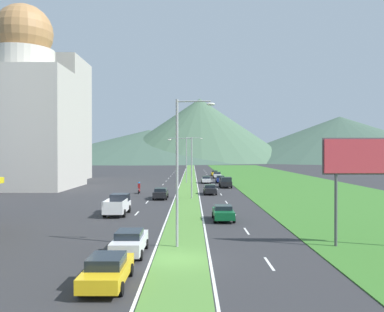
% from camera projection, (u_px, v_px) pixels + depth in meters
% --- Properties ---
extents(ground_plane, '(600.00, 600.00, 0.00)m').
position_uv_depth(ground_plane, '(180.00, 260.00, 23.97)').
color(ground_plane, '#2D2D30').
extents(grass_median, '(3.20, 240.00, 0.06)m').
position_uv_depth(grass_median, '(188.00, 183.00, 83.97)').
color(grass_median, '#518438').
rests_on(grass_median, ground_plane).
extents(grass_verge_right, '(24.00, 240.00, 0.06)m').
position_uv_depth(grass_verge_right, '(287.00, 183.00, 84.02)').
color(grass_verge_right, '#387028').
rests_on(grass_verge_right, ground_plane).
extents(lane_dash_left_2, '(0.16, 2.80, 0.01)m').
position_uv_depth(lane_dash_left_2, '(90.00, 264.00, 23.23)').
color(lane_dash_left_2, silver).
rests_on(lane_dash_left_2, ground_plane).
extents(lane_dash_left_3, '(0.16, 2.80, 0.01)m').
position_uv_depth(lane_dash_left_3, '(120.00, 231.00, 32.86)').
color(lane_dash_left_3, silver).
rests_on(lane_dash_left_3, ground_plane).
extents(lane_dash_left_4, '(0.16, 2.80, 0.01)m').
position_uv_depth(lane_dash_left_4, '(136.00, 213.00, 42.49)').
color(lane_dash_left_4, silver).
rests_on(lane_dash_left_4, ground_plane).
extents(lane_dash_left_5, '(0.16, 2.80, 0.01)m').
position_uv_depth(lane_dash_left_5, '(146.00, 202.00, 52.12)').
color(lane_dash_left_5, silver).
rests_on(lane_dash_left_5, ground_plane).
extents(lane_dash_left_6, '(0.16, 2.80, 0.01)m').
position_uv_depth(lane_dash_left_6, '(153.00, 194.00, 61.76)').
color(lane_dash_left_6, silver).
rests_on(lane_dash_left_6, ground_plane).
extents(lane_dash_left_7, '(0.16, 2.80, 0.01)m').
position_uv_depth(lane_dash_left_7, '(158.00, 189.00, 71.39)').
color(lane_dash_left_7, silver).
rests_on(lane_dash_left_7, ground_plane).
extents(lane_dash_left_8, '(0.16, 2.80, 0.01)m').
position_uv_depth(lane_dash_left_8, '(162.00, 184.00, 81.02)').
color(lane_dash_left_8, silver).
rests_on(lane_dash_left_8, ground_plane).
extents(lane_dash_left_9, '(0.16, 2.80, 0.01)m').
position_uv_depth(lane_dash_left_9, '(165.00, 181.00, 90.65)').
color(lane_dash_left_9, silver).
rests_on(lane_dash_left_9, ground_plane).
extents(lane_dash_left_10, '(0.16, 2.80, 0.01)m').
position_uv_depth(lane_dash_left_10, '(168.00, 178.00, 100.29)').
color(lane_dash_left_10, silver).
rests_on(lane_dash_left_10, ground_plane).
extents(lane_dash_left_11, '(0.16, 2.80, 0.01)m').
position_uv_depth(lane_dash_left_11, '(170.00, 176.00, 109.92)').
color(lane_dash_left_11, silver).
rests_on(lane_dash_left_11, ground_plane).
extents(lane_dash_left_12, '(0.16, 2.80, 0.01)m').
position_uv_depth(lane_dash_left_12, '(171.00, 174.00, 119.55)').
color(lane_dash_left_12, silver).
rests_on(lane_dash_left_12, ground_plane).
extents(lane_dash_left_13, '(0.16, 2.80, 0.01)m').
position_uv_depth(lane_dash_left_13, '(173.00, 173.00, 129.18)').
color(lane_dash_left_13, silver).
rests_on(lane_dash_left_13, ground_plane).
extents(lane_dash_left_14, '(0.16, 2.80, 0.01)m').
position_uv_depth(lane_dash_left_14, '(174.00, 171.00, 138.82)').
color(lane_dash_left_14, silver).
rests_on(lane_dash_left_14, ground_plane).
extents(lane_dash_left_15, '(0.16, 2.80, 0.01)m').
position_uv_depth(lane_dash_left_15, '(175.00, 170.00, 148.45)').
color(lane_dash_left_15, silver).
rests_on(lane_dash_left_15, ground_plane).
extents(lane_dash_right_2, '(0.16, 2.80, 0.01)m').
position_uv_depth(lane_dash_right_2, '(268.00, 264.00, 23.25)').
color(lane_dash_right_2, silver).
rests_on(lane_dash_right_2, ground_plane).
extents(lane_dash_right_3, '(0.16, 2.80, 0.01)m').
position_uv_depth(lane_dash_right_3, '(246.00, 231.00, 32.88)').
color(lane_dash_right_3, silver).
rests_on(lane_dash_right_3, ground_plane).
extents(lane_dash_right_4, '(0.16, 2.80, 0.01)m').
position_uv_depth(lane_dash_right_4, '(233.00, 213.00, 42.51)').
color(lane_dash_right_4, silver).
rests_on(lane_dash_right_4, ground_plane).
extents(lane_dash_right_5, '(0.16, 2.80, 0.01)m').
position_uv_depth(lane_dash_right_5, '(225.00, 202.00, 52.15)').
color(lane_dash_right_5, silver).
rests_on(lane_dash_right_5, ground_plane).
extents(lane_dash_right_6, '(0.16, 2.80, 0.01)m').
position_uv_depth(lane_dash_right_6, '(220.00, 194.00, 61.78)').
color(lane_dash_right_6, silver).
rests_on(lane_dash_right_6, ground_plane).
extents(lane_dash_right_7, '(0.16, 2.80, 0.01)m').
position_uv_depth(lane_dash_right_7, '(216.00, 189.00, 71.41)').
color(lane_dash_right_7, silver).
rests_on(lane_dash_right_7, ground_plane).
extents(lane_dash_right_8, '(0.16, 2.80, 0.01)m').
position_uv_depth(lane_dash_right_8, '(213.00, 184.00, 81.05)').
color(lane_dash_right_8, silver).
rests_on(lane_dash_right_8, ground_plane).
extents(lane_dash_right_9, '(0.16, 2.80, 0.01)m').
position_uv_depth(lane_dash_right_9, '(211.00, 181.00, 90.68)').
color(lane_dash_right_9, silver).
rests_on(lane_dash_right_9, ground_plane).
extents(lane_dash_right_10, '(0.16, 2.80, 0.01)m').
position_uv_depth(lane_dash_right_10, '(209.00, 178.00, 100.31)').
color(lane_dash_right_10, silver).
rests_on(lane_dash_right_10, ground_plane).
extents(lane_dash_right_11, '(0.16, 2.80, 0.01)m').
position_uv_depth(lane_dash_right_11, '(207.00, 176.00, 109.94)').
color(lane_dash_right_11, silver).
rests_on(lane_dash_right_11, ground_plane).
extents(lane_dash_right_12, '(0.16, 2.80, 0.01)m').
position_uv_depth(lane_dash_right_12, '(206.00, 174.00, 119.58)').
color(lane_dash_right_12, silver).
rests_on(lane_dash_right_12, ground_plane).
extents(lane_dash_right_13, '(0.16, 2.80, 0.01)m').
position_uv_depth(lane_dash_right_13, '(205.00, 173.00, 129.21)').
color(lane_dash_right_13, silver).
rests_on(lane_dash_right_13, ground_plane).
extents(lane_dash_right_14, '(0.16, 2.80, 0.01)m').
position_uv_depth(lane_dash_right_14, '(204.00, 171.00, 138.84)').
color(lane_dash_right_14, silver).
rests_on(lane_dash_right_14, ground_plane).
extents(lane_dash_right_15, '(0.16, 2.80, 0.01)m').
position_uv_depth(lane_dash_right_15, '(203.00, 170.00, 148.47)').
color(lane_dash_right_15, silver).
rests_on(lane_dash_right_15, ground_plane).
extents(edge_line_median_left, '(0.16, 240.00, 0.01)m').
position_uv_depth(edge_line_median_left, '(179.00, 183.00, 83.97)').
color(edge_line_median_left, silver).
rests_on(edge_line_median_left, ground_plane).
extents(edge_line_median_right, '(0.16, 240.00, 0.01)m').
position_uv_depth(edge_line_median_right, '(196.00, 183.00, 83.97)').
color(edge_line_median_right, silver).
rests_on(edge_line_median_right, ground_plane).
extents(domed_building, '(17.96, 17.96, 32.95)m').
position_uv_depth(domed_building, '(23.00, 114.00, 72.94)').
color(domed_building, '#B7B2A8').
rests_on(domed_building, ground_plane).
extents(midrise_colored, '(14.87, 14.87, 28.13)m').
position_uv_depth(midrise_colored, '(51.00, 120.00, 95.31)').
color(midrise_colored, '#B7B2A8').
rests_on(midrise_colored, ground_plane).
extents(hill_far_left, '(178.50, 178.50, 22.54)m').
position_uv_depth(hill_far_left, '(148.00, 146.00, 289.67)').
color(hill_far_left, '#3D5647').
rests_on(hill_far_left, ground_plane).
extents(hill_far_center, '(128.83, 128.83, 43.75)m').
position_uv_depth(hill_far_center, '(199.00, 130.00, 281.06)').
color(hill_far_center, '#47664C').
rests_on(hill_far_center, ground_plane).
extents(hill_far_right, '(174.72, 174.72, 32.00)m').
position_uv_depth(hill_far_right, '(339.00, 139.00, 288.51)').
color(hill_far_right, '#3D5647').
rests_on(hill_far_right, ground_plane).
extents(street_lamp_near, '(2.63, 0.41, 9.94)m').
position_uv_depth(street_lamp_near, '(180.00, 163.00, 27.19)').
color(street_lamp_near, '#99999E').
rests_on(street_lamp_near, ground_plane).
extents(street_lamp_mid, '(3.44, 0.43, 8.49)m').
position_uv_depth(street_lamp_mid, '(188.00, 163.00, 55.97)').
color(street_lamp_mid, '#99999E').
rests_on(street_lamp_mid, ground_plane).
extents(street_lamp_far, '(3.49, 0.48, 9.60)m').
position_uv_depth(street_lamp_far, '(187.00, 156.00, 84.69)').
color(street_lamp_far, '#99999E').
rests_on(street_lamp_far, ground_plane).
extents(billboard_roadside, '(5.72, 0.28, 7.37)m').
position_uv_depth(billboard_roadside, '(364.00, 162.00, 27.34)').
color(billboard_roadside, '#4C4C51').
rests_on(billboard_roadside, ground_plane).
extents(car_0, '(1.96, 4.77, 1.49)m').
position_uv_depth(car_0, '(160.00, 193.00, 55.93)').
color(car_0, black).
rests_on(car_0, ground_plane).
extents(car_1, '(1.98, 4.25, 1.42)m').
position_uv_depth(car_1, '(222.00, 213.00, 38.05)').
color(car_1, '#0C5128').
rests_on(car_1, ground_plane).
extents(car_2, '(1.94, 4.74, 1.53)m').
position_uv_depth(car_2, '(129.00, 242.00, 25.36)').
color(car_2, silver).
rests_on(car_2, ground_plane).
extents(car_3, '(1.88, 4.16, 1.48)m').
position_uv_depth(car_3, '(214.00, 173.00, 111.10)').
color(car_3, yellow).
rests_on(car_3, ground_plane).
extents(car_4, '(2.00, 4.31, 1.54)m').
position_uv_depth(car_4, '(216.00, 175.00, 101.54)').
color(car_4, silver).
rests_on(car_4, ground_plane).
extents(car_5, '(1.96, 4.47, 1.47)m').
position_uv_depth(car_5, '(209.00, 189.00, 62.08)').
color(car_5, black).
rests_on(car_5, ground_plane).
extents(car_7, '(1.90, 4.66, 1.46)m').
position_uv_depth(car_7, '(205.00, 180.00, 84.66)').
color(car_7, silver).
rests_on(car_7, ground_plane).
extents(car_8, '(1.90, 4.70, 1.52)m').
position_uv_depth(car_8, '(219.00, 179.00, 85.57)').
color(car_8, navy).
rests_on(car_8, ground_plane).
extents(car_9, '(2.01, 4.72, 1.48)m').
position_uv_depth(car_9, '(106.00, 270.00, 19.40)').
color(car_9, yellow).
rests_on(car_9, ground_plane).
extents(pickup_truck_0, '(2.18, 5.40, 2.00)m').
position_uv_depth(pickup_truck_0, '(117.00, 205.00, 41.81)').
color(pickup_truck_0, silver).
rests_on(pickup_truck_0, ground_plane).
extents(pickup_truck_1, '(2.18, 5.40, 2.00)m').
position_uv_depth(pickup_truck_1, '(225.00, 182.00, 73.81)').
color(pickup_truck_1, black).
rests_on(pickup_truck_1, ground_plane).
extents(motorcycle_rider, '(0.36, 2.00, 1.80)m').
position_uv_depth(motorcycle_rider, '(138.00, 189.00, 63.13)').
color(motorcycle_rider, black).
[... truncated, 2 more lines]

